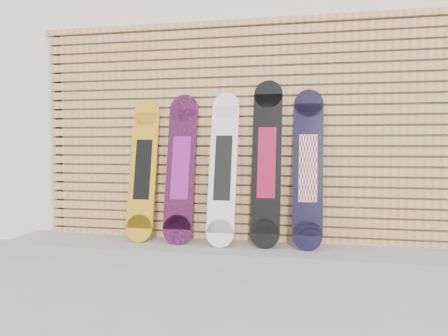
# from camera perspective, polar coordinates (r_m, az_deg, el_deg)

# --- Properties ---
(ground) EXTENTS (80.00, 80.00, 0.00)m
(ground) POSITION_cam_1_polar(r_m,az_deg,el_deg) (3.52, 2.31, -14.66)
(ground) COLOR #949496
(ground) RESTS_ON ground
(building) EXTENTS (12.00, 5.00, 3.60)m
(building) POSITION_cam_1_polar(r_m,az_deg,el_deg) (6.85, 11.23, 9.08)
(building) COLOR silver
(building) RESTS_ON ground
(concrete_step) EXTENTS (4.60, 0.70, 0.12)m
(concrete_step) POSITION_cam_1_polar(r_m,az_deg,el_deg) (4.17, 1.74, -10.97)
(concrete_step) COLOR gray
(concrete_step) RESTS_ON ground
(slat_wall) EXTENTS (4.26, 0.08, 2.29)m
(slat_wall) POSITION_cam_1_polar(r_m,az_deg,el_deg) (4.34, 2.41, 4.85)
(slat_wall) COLOR tan
(slat_wall) RESTS_ON ground
(snowboard_0) EXTENTS (0.27, 0.31, 1.41)m
(snowboard_0) POSITION_cam_1_polar(r_m,az_deg,el_deg) (4.43, -10.52, -0.19)
(snowboard_0) COLOR gold
(snowboard_0) RESTS_ON concrete_step
(snowboard_1) EXTENTS (0.29, 0.33, 1.46)m
(snowboard_1) POSITION_cam_1_polar(r_m,az_deg,el_deg) (4.29, -5.67, 0.03)
(snowboard_1) COLOR black
(snowboard_1) RESTS_ON concrete_step
(snowboard_2) EXTENTS (0.26, 0.37, 1.47)m
(snowboard_2) POSITION_cam_1_polar(r_m,az_deg,el_deg) (4.16, -0.12, 0.03)
(snowboard_2) COLOR white
(snowboard_2) RESTS_ON concrete_step
(snowboard_3) EXTENTS (0.27, 0.33, 1.57)m
(snowboard_3) POSITION_cam_1_polar(r_m,az_deg,el_deg) (4.11, 5.60, 0.72)
(snowboard_3) COLOR black
(snowboard_3) RESTS_ON concrete_step
(snowboard_4) EXTENTS (0.27, 0.34, 1.48)m
(snowboard_4) POSITION_cam_1_polar(r_m,az_deg,el_deg) (4.09, 10.92, -0.01)
(snowboard_4) COLOR black
(snowboard_4) RESTS_ON concrete_step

